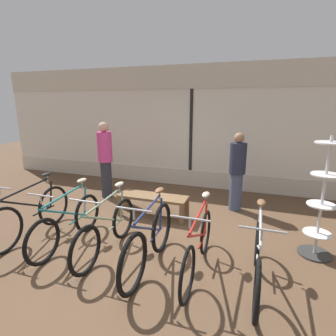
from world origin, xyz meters
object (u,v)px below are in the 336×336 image
Objects in this scene: bicycle_center_right at (149,241)px; bicycle_right at (198,246)px; bicycle_far_left at (31,215)px; customer_by_window at (237,170)px; bicycle_far_right at (257,259)px; customer_near_rack at (105,158)px; bicycle_left at (68,223)px; bicycle_center_left at (107,230)px; display_bench at (153,199)px; accessory_rack at (321,209)px.

bicycle_center_right is 1.00× the size of bicycle_right.
customer_by_window is at bearing 36.47° from bicycle_far_left.
bicycle_far_left is 1.07× the size of bicycle_far_right.
customer_near_rack is (-2.75, 2.17, 0.58)m from bicycle_right.
bicycle_center_left reaches higher than bicycle_left.
customer_by_window reaches higher than bicycle_left.
display_bench is (1.63, 1.44, -0.04)m from bicycle_far_left.
display_bench is (-1.26, 1.48, -0.02)m from bicycle_right.
bicycle_far_right is 0.94× the size of accessory_rack.
customer_by_window is at bearing 30.33° from display_bench.
bicycle_center_right is at bearing -153.55° from accessory_rack.
bicycle_center_right is (0.76, -0.15, 0.03)m from bicycle_center_left.
bicycle_left is at bearing -179.67° from bicycle_center_left.
bicycle_center_right is 1.03× the size of bicycle_far_right.
accessory_rack is 1.29× the size of display_bench.
bicycle_right is at bearing -38.36° from customer_near_rack.
bicycle_center_left is at bearing -96.09° from display_bench.
customer_near_rack is at bearing 132.33° from bicycle_center_right.
bicycle_center_right is 0.96× the size of customer_near_rack.
bicycle_center_left is (0.72, 0.00, 0.00)m from bicycle_left.
display_bench is at bearing 83.91° from bicycle_center_left.
customer_near_rack is at bearing 164.77° from accessory_rack.
display_bench is at bearing -149.67° from customer_by_window.
accessory_rack reaches higher than bicycle_center_left.
bicycle_far_right is 0.93× the size of customer_near_rack.
customer_by_window is at bearing 69.49° from bicycle_center_right.
customer_by_window reaches higher than bicycle_far_right.
bicycle_left is 2.32m from customer_near_rack.
accessory_rack is at bearing -46.79° from customer_by_window.
bicycle_far_right reaches higher than display_bench.
bicycle_center_left is at bearing -162.18° from accessory_rack.
bicycle_far_left is at bearing 178.84° from bicycle_left.
bicycle_right is 0.96× the size of accessory_rack.
bicycle_far_left is 0.99× the size of customer_near_rack.
customer_by_window reaches higher than bicycle_right.
customer_by_window is (-1.31, 1.39, 0.13)m from accessory_rack.
bicycle_left is 1.23× the size of display_bench.
bicycle_left is at bearing 179.44° from bicycle_right.
bicycle_far_left is at bearing 178.71° from bicycle_far_right.
bicycle_far_left is at bearing -143.53° from customer_by_window.
customer_near_rack is (-1.33, 2.15, 0.59)m from bicycle_center_left.
accessory_rack is at bearing 26.45° from bicycle_center_right.
bicycle_far_left is at bearing 179.28° from bicycle_right.
bicycle_right is 1.03× the size of bicycle_far_right.
customer_by_window reaches higher than bicycle_center_left.
bicycle_far_left is 1.00× the size of accessory_rack.
bicycle_far_right is at bearing -1.29° from bicycle_far_left.
bicycle_right is (2.89, -0.04, -0.02)m from bicycle_far_left.
bicycle_far_right is (3.64, -0.08, -0.03)m from bicycle_far_left.
customer_near_rack is 1.10× the size of customer_by_window.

